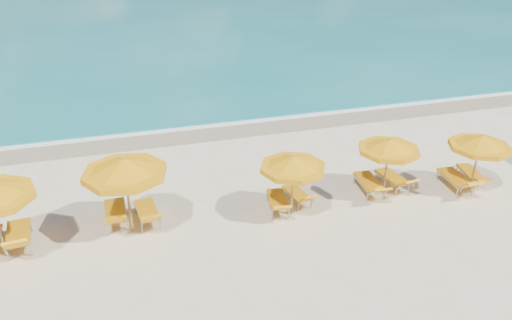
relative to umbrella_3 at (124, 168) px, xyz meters
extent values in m
plane|color=beige|center=(4.39, -0.17, -2.18)|extent=(120.00, 120.00, 0.00)
cube|color=tan|center=(4.39, 7.23, -2.18)|extent=(120.00, 2.60, 0.01)
cube|color=white|center=(4.39, 8.03, -2.18)|extent=(120.00, 1.20, 0.03)
cube|color=white|center=(-1.61, 16.83, -2.18)|extent=(14.00, 0.36, 0.05)
cube|color=white|center=(12.39, 23.83, -2.18)|extent=(18.00, 0.30, 0.05)
cylinder|color=tan|center=(0.00, 0.00, -0.95)|extent=(0.08, 0.08, 2.44)
cone|color=orange|center=(0.00, 0.00, 0.07)|extent=(2.88, 2.88, 0.49)
cylinder|color=orange|center=(0.00, 0.00, -0.17)|extent=(2.91, 2.91, 0.20)
sphere|color=tan|center=(0.00, 0.00, 0.32)|extent=(0.11, 0.11, 0.11)
cylinder|color=tan|center=(5.06, -0.48, -1.15)|extent=(0.06, 0.06, 2.05)
cone|color=orange|center=(5.06, -0.48, -0.29)|extent=(2.23, 2.23, 0.41)
cylinder|color=orange|center=(5.06, -0.48, -0.49)|extent=(2.25, 2.25, 0.16)
sphere|color=tan|center=(5.06, -0.48, -0.08)|extent=(0.09, 0.09, 0.09)
cylinder|color=tan|center=(8.63, -0.11, -1.16)|extent=(0.06, 0.06, 2.03)
cone|color=orange|center=(8.63, -0.11, -0.30)|extent=(2.15, 2.15, 0.41)
cylinder|color=orange|center=(8.63, -0.11, -0.50)|extent=(2.17, 2.17, 0.16)
sphere|color=tan|center=(8.63, -0.11, -0.10)|extent=(0.09, 0.09, 0.09)
cylinder|color=tan|center=(11.74, -0.74, -1.16)|extent=(0.06, 0.06, 2.03)
cone|color=orange|center=(11.74, -0.74, -0.31)|extent=(2.18, 2.18, 0.41)
cylinder|color=orange|center=(11.74, -0.74, -0.51)|extent=(2.20, 2.20, 0.16)
sphere|color=tan|center=(11.74, -0.74, -0.10)|extent=(0.09, 0.09, 0.09)
cube|color=#EEA10E|center=(-3.22, 0.18, -1.76)|extent=(0.78, 1.50, 0.09)
cube|color=#EEA10E|center=(-3.12, -0.78, -1.52)|extent=(0.70, 0.61, 0.53)
cube|color=#EEA10E|center=(-0.44, 0.67, -1.77)|extent=(0.65, 1.43, 0.09)
cube|color=#EEA10E|center=(-0.43, -0.27, -1.53)|extent=(0.64, 0.54, 0.53)
cube|color=#EEA10E|center=(0.52, 0.45, -1.79)|extent=(0.71, 1.39, 0.08)
cube|color=#EEA10E|center=(0.59, -0.45, -1.57)|extent=(0.64, 0.56, 0.49)
cube|color=#EEA10E|center=(4.71, -0.04, -1.81)|extent=(0.79, 1.36, 0.08)
cube|color=#EEA10E|center=(4.56, -0.91, -1.62)|extent=(0.65, 0.62, 0.43)
cube|color=#EEA10E|center=(5.49, 0.21, -1.84)|extent=(0.69, 1.22, 0.07)
cube|color=#EEA10E|center=(5.61, -0.56, -1.66)|extent=(0.58, 0.52, 0.42)
cube|color=#EEA10E|center=(8.15, 0.16, -1.77)|extent=(0.76, 1.45, 0.09)
cube|color=#EEA10E|center=(8.05, -0.80, -1.59)|extent=(0.68, 0.66, 0.43)
cube|color=#EEA10E|center=(9.14, 0.27, -1.80)|extent=(0.74, 1.36, 0.08)
cube|color=#EEA10E|center=(9.25, -0.61, -1.61)|extent=(0.64, 0.60, 0.44)
cube|color=#EEA10E|center=(11.24, -0.45, -1.77)|extent=(0.75, 1.46, 0.09)
cube|color=#EEA10E|center=(11.15, -1.42, -1.57)|extent=(0.68, 0.64, 0.47)
cube|color=#EEA10E|center=(12.13, -0.13, -1.83)|extent=(0.77, 1.28, 0.07)
cube|color=#EEA10E|center=(11.96, -0.96, -1.71)|extent=(0.63, 0.64, 0.29)
camera|label=1|loc=(0.04, -13.44, 6.61)|focal=35.00mm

